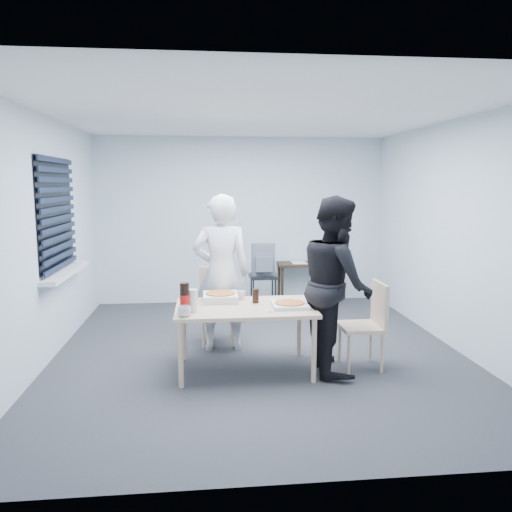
{
  "coord_description": "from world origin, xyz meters",
  "views": [
    {
      "loc": [
        -0.59,
        -5.37,
        1.88
      ],
      "look_at": [
        -0.02,
        0.1,
        1.08
      ],
      "focal_mm": 35.0,
      "sensor_mm": 36.0,
      "label": 1
    }
  ],
  "objects": [
    {
      "name": "room",
      "position": [
        -2.2,
        0.4,
        1.44
      ],
      "size": [
        5.0,
        5.0,
        5.0
      ],
      "color": "#2E2F33",
      "rests_on": "ground"
    },
    {
      "name": "dining_table",
      "position": [
        -0.2,
        -0.53,
        0.61
      ],
      "size": [
        1.37,
        0.87,
        0.67
      ],
      "color": "beige",
      "rests_on": "ground"
    },
    {
      "name": "chair_far",
      "position": [
        -0.45,
        0.47,
        0.51
      ],
      "size": [
        0.42,
        0.42,
        0.89
      ],
      "color": "beige",
      "rests_on": "ground"
    },
    {
      "name": "chair_right",
      "position": [
        1.08,
        -0.57,
        0.51
      ],
      "size": [
        0.42,
        0.42,
        0.89
      ],
      "color": "beige",
      "rests_on": "ground"
    },
    {
      "name": "person_white",
      "position": [
        -0.4,
        0.15,
        0.89
      ],
      "size": [
        0.65,
        0.42,
        1.77
      ],
      "primitive_type": "imported",
      "rotation": [
        0.0,
        0.0,
        3.14
      ],
      "color": "silver",
      "rests_on": "ground"
    },
    {
      "name": "person_black",
      "position": [
        0.72,
        -0.58,
        0.89
      ],
      "size": [
        0.47,
        0.86,
        1.77
      ],
      "primitive_type": "imported",
      "rotation": [
        0.0,
        0.0,
        1.57
      ],
      "color": "black",
      "rests_on": "ground"
    },
    {
      "name": "side_table",
      "position": [
        1.04,
        2.28,
        0.56
      ],
      "size": [
        0.96,
        0.43,
        0.64
      ],
      "color": "#362616",
      "rests_on": "ground"
    },
    {
      "name": "stool",
      "position": [
        0.26,
        1.77,
        0.45
      ],
      "size": [
        0.4,
        0.4,
        0.56
      ],
      "color": "black",
      "rests_on": "ground"
    },
    {
      "name": "backpack",
      "position": [
        0.26,
        1.76,
        0.78
      ],
      "size": [
        0.33,
        0.24,
        0.46
      ],
      "rotation": [
        0.0,
        0.0,
        0.02
      ],
      "color": "slate",
      "rests_on": "stool"
    },
    {
      "name": "pizza_box_a",
      "position": [
        -0.43,
        -0.28,
        0.71
      ],
      "size": [
        0.36,
        0.36,
        0.09
      ],
      "rotation": [
        0.0,
        0.0,
        0.4
      ],
      "color": "silver",
      "rests_on": "dining_table"
    },
    {
      "name": "pizza_box_b",
      "position": [
        0.24,
        -0.6,
        0.69
      ],
      "size": [
        0.35,
        0.35,
        0.05
      ],
      "rotation": [
        0.0,
        0.0,
        -0.3
      ],
      "color": "silver",
      "rests_on": "dining_table"
    },
    {
      "name": "mug_a",
      "position": [
        -0.78,
        -0.86,
        0.72
      ],
      "size": [
        0.17,
        0.17,
        0.1
      ],
      "primitive_type": "imported",
      "rotation": [
        0.0,
        0.0,
        0.52
      ],
      "color": "silver",
      "rests_on": "dining_table"
    },
    {
      "name": "mug_b",
      "position": [
        -0.21,
        -0.24,
        0.72
      ],
      "size": [
        0.1,
        0.1,
        0.09
      ],
      "primitive_type": "imported",
      "color": "silver",
      "rests_on": "dining_table"
    },
    {
      "name": "cola_glass",
      "position": [
        -0.07,
        -0.4,
        0.74
      ],
      "size": [
        0.07,
        0.07,
        0.15
      ],
      "primitive_type": "cylinder",
      "rotation": [
        0.0,
        0.0,
        0.09
      ],
      "color": "black",
      "rests_on": "dining_table"
    },
    {
      "name": "soda_bottle",
      "position": [
        -0.78,
        -0.74,
        0.81
      ],
      "size": [
        0.09,
        0.09,
        0.29
      ],
      "rotation": [
        0.0,
        0.0,
        0.02
      ],
      "color": "black",
      "rests_on": "dining_table"
    },
    {
      "name": "plastic_cups",
      "position": [
        -0.71,
        -0.7,
        0.78
      ],
      "size": [
        0.12,
        0.12,
        0.22
      ],
      "primitive_type": "cylinder",
      "rotation": [
        0.0,
        0.0,
        0.34
      ],
      "color": "silver",
      "rests_on": "dining_table"
    },
    {
      "name": "rubber_band",
      "position": [
        0.03,
        -0.79,
        0.67
      ],
      "size": [
        0.06,
        0.06,
        0.0
      ],
      "primitive_type": "torus",
      "rotation": [
        0.0,
        0.0,
        -0.23
      ],
      "color": "red",
      "rests_on": "dining_table"
    },
    {
      "name": "papers",
      "position": [
        0.89,
        2.3,
        0.65
      ],
      "size": [
        0.27,
        0.34,
        0.01
      ],
      "primitive_type": "cube",
      "rotation": [
        0.0,
        0.0,
        -0.16
      ],
      "color": "white",
      "rests_on": "side_table"
    },
    {
      "name": "black_box",
      "position": [
        1.26,
        2.29,
        0.67
      ],
      "size": [
        0.14,
        0.1,
        0.06
      ],
      "primitive_type": "cube",
      "rotation": [
        0.0,
        0.0,
        -0.01
      ],
      "color": "black",
      "rests_on": "side_table"
    }
  ]
}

